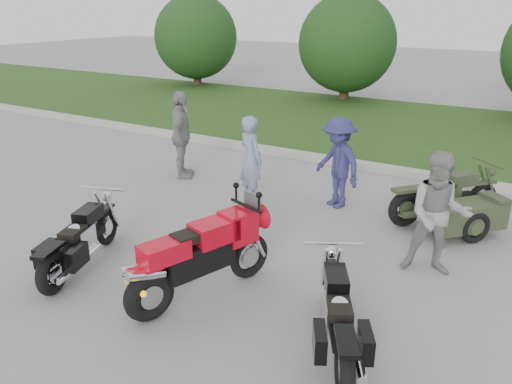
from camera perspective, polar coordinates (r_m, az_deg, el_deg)
The scene contains 13 objects.
ground at distance 7.14m, azimuth -7.67°, elevation -9.75°, with size 80.00×80.00×0.00m, color gray.
curb at distance 11.98m, azimuth 10.24°, elevation 3.33°, with size 60.00×0.30×0.15m, color #A9A69F.
grass_strip at distance 15.81m, azimuth 15.70°, elevation 7.12°, with size 60.00×8.00×0.14m, color #37581E.
tree_far_left at distance 23.00m, azimuth -6.90°, elevation 17.17°, with size 3.60×3.60×4.00m.
tree_mid_left at distance 19.57m, azimuth 10.37°, elevation 16.37°, with size 3.60×3.60×4.00m.
sportbike_red at distance 6.40m, azimuth -6.53°, elevation -7.23°, with size 0.91×2.14×1.05m.
cruiser_left at distance 7.56m, azimuth -19.65°, elevation -5.54°, with size 0.84×2.01×0.80m.
cruiser_right at distance 5.63m, azimuth 9.41°, elevation -14.24°, with size 1.07×1.85×0.78m.
cruiser_sidecar at distance 8.96m, azimuth 21.82°, elevation -1.74°, with size 1.84×2.01×0.85m.
person_stripe at distance 9.41m, azimuth -0.59°, elevation 3.72°, with size 0.61×0.40×1.68m, color #7E89AC.
person_grey at distance 7.29m, azimuth 20.12°, elevation -2.45°, with size 0.86×0.67×1.77m, color gray.
person_denim at distance 9.31m, azimuth 9.32°, elevation 3.31°, with size 1.10×0.63×1.70m, color navy.
person_back at distance 10.89m, azimuth -8.54°, elevation 6.44°, with size 1.11×0.46×1.89m, color gray.
Camera 1 is at (3.92, -4.75, 3.61)m, focal length 35.00 mm.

